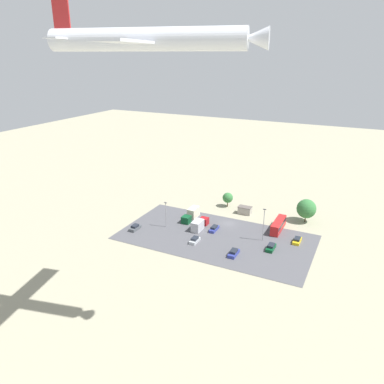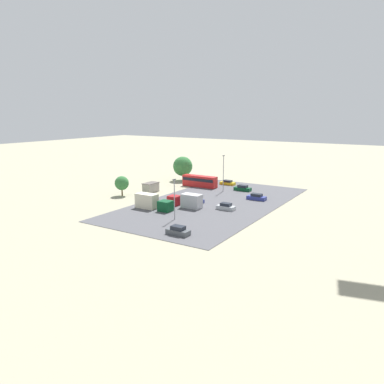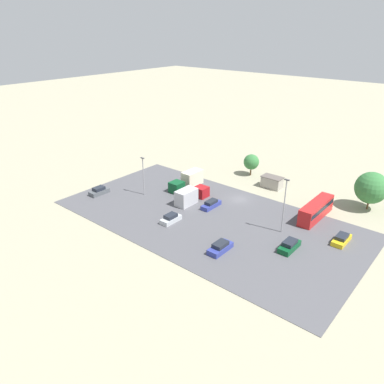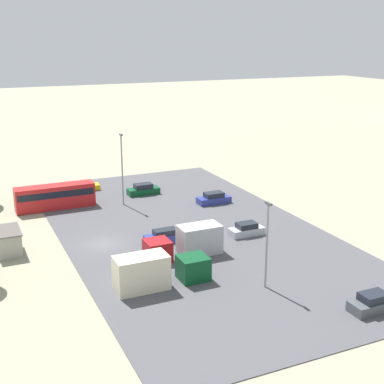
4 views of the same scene
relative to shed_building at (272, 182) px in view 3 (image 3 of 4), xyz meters
The scene contains 16 objects.
ground_plane 10.33m from the shed_building, 78.14° to the left, with size 400.00×400.00×0.00m, color gray.
parking_lot_surface 20.95m from the shed_building, 84.22° to the left, with size 57.07×30.09×0.08m.
shed_building is the anchor object (origin of this frame).
bus 15.56m from the shed_building, 150.42° to the left, with size 2.52×10.67×3.24m.
parked_car_0 17.40m from the shed_building, 75.66° to the left, with size 1.71×4.79×1.48m.
parked_car_1 38.23m from the shed_building, 45.62° to the left, with size 1.94×4.29×1.63m.
parked_car_2 24.50m from the shed_building, 147.08° to the left, with size 1.95×4.60×1.41m.
parked_car_3 29.29m from the shed_building, 102.82° to the left, with size 1.98×4.75×1.58m.
parked_car_4 27.25m from the shed_building, 76.53° to the left, with size 1.87×4.20×1.53m.
parked_car_5 25.64m from the shed_building, 125.32° to the left, with size 1.95×4.73×1.62m.
parked_truck_0 18.86m from the shed_building, 39.09° to the left, with size 2.59×9.21×3.33m.
parked_truck_1 19.81m from the shed_building, 62.98° to the left, with size 2.60×8.46×3.18m.
tree_near_shed 8.73m from the shed_building, 24.43° to the right, with size 3.71×3.71×5.24m.
tree_apron_mid 20.36m from the shed_building, behind, with size 6.26×6.26×7.75m.
light_pole_lot_centre 20.50m from the shed_building, 123.83° to the left, with size 0.90×0.28×10.06m.
light_pole_lot_edge 28.71m from the shed_building, 48.10° to the left, with size 0.90×0.28×8.40m.
Camera 3 is at (-38.15, 60.82, 33.56)m, focal length 35.00 mm.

